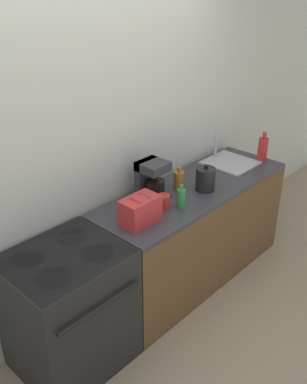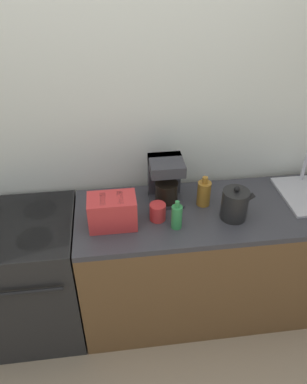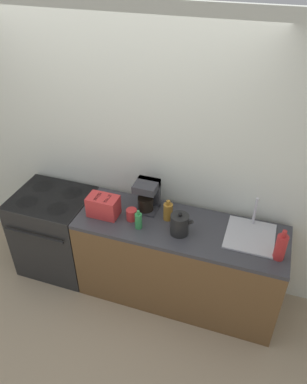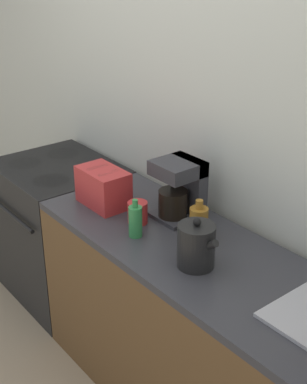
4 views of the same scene
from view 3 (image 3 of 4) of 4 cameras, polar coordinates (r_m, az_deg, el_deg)
ground_plane at (r=3.88m, az=-7.54°, el=-15.97°), size 12.00×12.00×0.00m
wall_back at (r=3.50m, az=-4.40°, el=6.05°), size 8.00×0.05×2.60m
stove at (r=3.99m, az=-14.54°, el=-5.78°), size 0.73×0.67×0.89m
counter_block at (r=3.58m, az=3.83°, el=-10.61°), size 1.85×0.62×0.89m
kettle at (r=3.14m, az=4.01°, el=-4.94°), size 0.20×0.16×0.22m
toaster at (r=3.36m, az=-7.65°, el=-2.12°), size 0.27×0.17×0.19m
coffee_maker at (r=3.37m, az=-0.96°, el=-0.40°), size 0.20×0.21×0.29m
sink_tray at (r=3.26m, az=14.54°, el=-6.28°), size 0.40×0.42×0.28m
bottle_red at (r=3.07m, az=18.82°, el=-7.92°), size 0.09×0.09×0.28m
bottle_green at (r=3.20m, az=-2.31°, el=-4.38°), size 0.06×0.06×0.18m
bottle_amber at (r=3.29m, az=2.23°, el=-2.96°), size 0.08×0.08×0.20m
cup_red at (r=3.31m, az=-3.35°, el=-3.44°), size 0.10×0.10×0.11m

